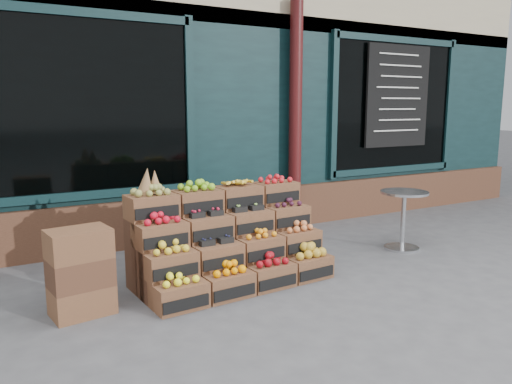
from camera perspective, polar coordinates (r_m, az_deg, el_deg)
ground at (r=5.06m, az=5.98°, el=-10.53°), size 60.00×60.00×0.00m
shop_facade at (r=9.40m, az=-12.59°, el=13.54°), size 12.00×6.24×4.80m
crate_display at (r=5.08m, az=-3.26°, el=-6.07°), size 1.95×1.04×1.19m
spare_crates at (r=4.51m, az=-19.43°, el=-8.65°), size 0.54×0.41×0.75m
bistro_table at (r=6.38m, az=16.49°, el=-2.34°), size 0.58×0.58×0.73m
shopkeeper at (r=6.95m, az=-17.87°, el=4.03°), size 0.95×0.81×2.22m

